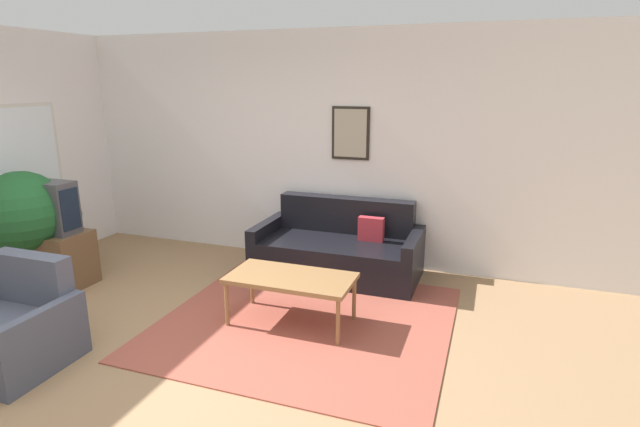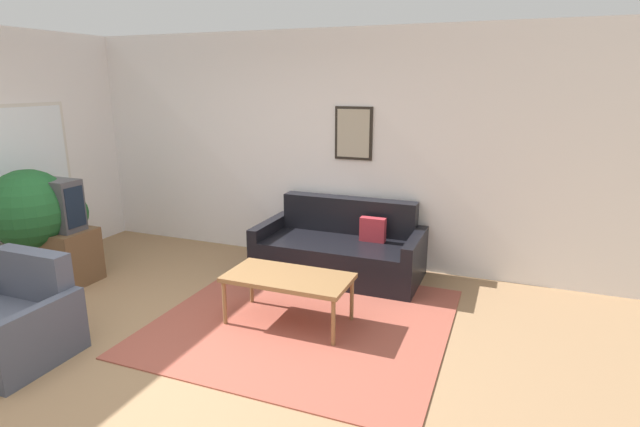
# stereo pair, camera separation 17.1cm
# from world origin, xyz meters

# --- Properties ---
(ground_plane) EXTENTS (16.00, 16.00, 0.00)m
(ground_plane) POSITION_xyz_m (0.00, 0.00, 0.00)
(ground_plane) COLOR #997551
(area_rug) EXTENTS (2.54, 2.39, 0.01)m
(area_rug) POSITION_xyz_m (0.98, 1.13, 0.01)
(area_rug) COLOR #9E4C3D
(area_rug) RESTS_ON ground_plane
(wall_back) EXTENTS (8.00, 0.09, 2.70)m
(wall_back) POSITION_xyz_m (0.01, 2.82, 1.35)
(wall_back) COLOR silver
(wall_back) RESTS_ON ground_plane
(couch) EXTENTS (1.82, 0.90, 0.82)m
(couch) POSITION_xyz_m (0.91, 2.36, 0.28)
(couch) COLOR black
(couch) RESTS_ON ground_plane
(coffee_table) EXTENTS (1.11, 0.57, 0.46)m
(coffee_table) POSITION_xyz_m (0.87, 1.06, 0.42)
(coffee_table) COLOR olive
(coffee_table) RESTS_ON ground_plane
(tv_stand) EXTENTS (0.72, 0.49, 0.59)m
(tv_stand) POSITION_xyz_m (-1.85, 1.05, 0.29)
(tv_stand) COLOR brown
(tv_stand) RESTS_ON ground_plane
(tv) EXTENTS (0.59, 0.28, 0.55)m
(tv) POSITION_xyz_m (-1.85, 1.05, 0.86)
(tv) COLOR #424247
(tv) RESTS_ON tv_stand
(armchair) EXTENTS (0.88, 0.76, 0.80)m
(armchair) POSITION_xyz_m (-0.92, -0.26, 0.27)
(armchair) COLOR #474C5B
(armchair) RESTS_ON ground_plane
(potted_plant_tall) EXTENTS (0.83, 0.83, 1.25)m
(potted_plant_tall) POSITION_xyz_m (-2.02, 0.89, 0.81)
(potted_plant_tall) COLOR slate
(potted_plant_tall) RESTS_ON ground_plane
(potted_plant_by_window) EXTENTS (0.58, 0.58, 0.90)m
(potted_plant_by_window) POSITION_xyz_m (-2.29, 1.51, 0.57)
(potted_plant_by_window) COLOR #935638
(potted_plant_by_window) RESTS_ON ground_plane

